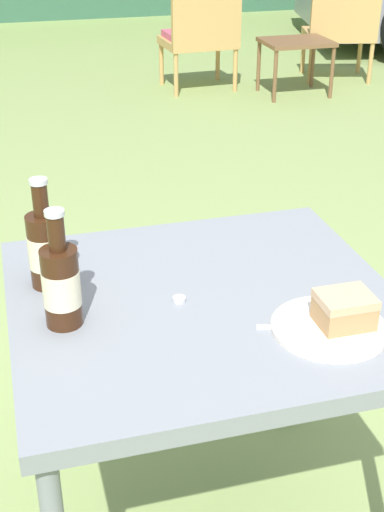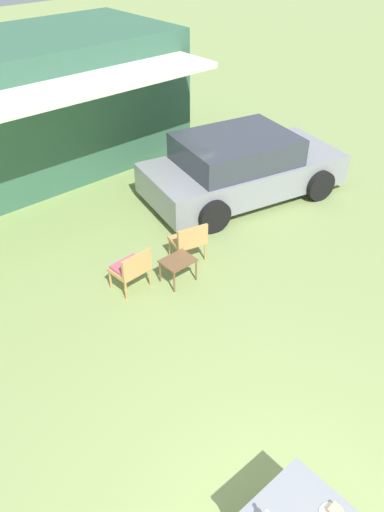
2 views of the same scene
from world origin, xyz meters
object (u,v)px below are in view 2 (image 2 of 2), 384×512
at_px(parked_car, 241,167).
at_px(wicker_chair_cushioned, 131,267).
at_px(wicker_chair_plain, 189,239).
at_px(garden_side_table, 178,263).

relative_size(parked_car, wicker_chair_cushioned, 6.02).
relative_size(parked_car, wicker_chair_plain, 6.02).
distance_m(wicker_chair_plain, garden_side_table, 0.62).
bearing_deg(garden_side_table, parked_car, 25.80).
bearing_deg(garden_side_table, wicker_chair_cushioned, 153.14).
xyz_separation_m(parked_car, garden_side_table, (-2.87, -1.39, -0.27)).
bearing_deg(wicker_chair_cushioned, parked_car, -166.86).
relative_size(parked_car, garden_side_table, 8.51).
xyz_separation_m(wicker_chair_cushioned, garden_side_table, (0.67, -0.34, -0.05)).
relative_size(wicker_chair_cushioned, wicker_chair_plain, 1.00).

